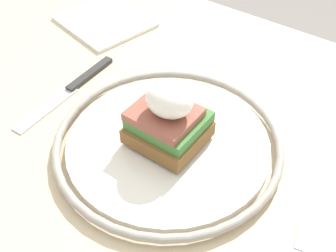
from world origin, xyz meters
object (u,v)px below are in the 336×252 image
(fork, at_px, (303,225))
(napkin, at_px, (105,21))
(sandwich, at_px, (168,118))
(plate, at_px, (168,142))
(knife, at_px, (74,86))

(fork, bearing_deg, napkin, -22.39)
(sandwich, height_order, fork, sandwich)
(fork, relative_size, napkin, 1.07)
(plate, relative_size, fork, 1.81)
(knife, bearing_deg, plate, 175.28)
(sandwich, relative_size, knife, 0.45)
(plate, height_order, fork, plate)
(napkin, bearing_deg, sandwich, 146.53)
(plate, bearing_deg, napkin, -33.49)
(plate, distance_m, knife, 0.17)
(sandwich, xyz_separation_m, knife, (0.17, -0.01, -0.05))
(knife, bearing_deg, sandwich, 175.28)
(plate, relative_size, sandwich, 3.32)
(fork, bearing_deg, plate, -2.77)
(plate, distance_m, sandwich, 0.04)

